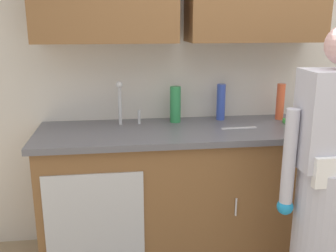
{
  "coord_description": "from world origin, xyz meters",
  "views": [
    {
      "loc": [
        -0.98,
        -1.75,
        1.63
      ],
      "look_at": [
        -0.68,
        0.55,
        1.0
      ],
      "focal_mm": 41.06,
      "sensor_mm": 36.0,
      "label": 1
    }
  ],
  "objects": [
    {
      "name": "counter_cabinet",
      "position": [
        -0.55,
        0.7,
        0.45
      ],
      "size": [
        1.9,
        0.62,
        0.9
      ],
      "color": "brown",
      "rests_on": "ground"
    },
    {
      "name": "sink",
      "position": [
        -0.94,
        0.71,
        0.93
      ],
      "size": [
        0.5,
        0.36,
        0.35
      ],
      "color": "#B7BABF",
      "rests_on": "counter_cabinet"
    },
    {
      "name": "kitchen_wall_with_uppers",
      "position": [
        -0.14,
        0.99,
        1.48
      ],
      "size": [
        4.8,
        0.44,
        2.7
      ],
      "color": "beige",
      "rests_on": "ground"
    },
    {
      "name": "cup_by_sink",
      "position": [
        0.13,
        0.53,
        0.98
      ],
      "size": [
        0.08,
        0.08,
        0.08
      ],
      "primitive_type": "cylinder",
      "color": "#B24C47",
      "rests_on": "countertop"
    },
    {
      "name": "bottle_water_tall",
      "position": [
        0.18,
        0.86,
        1.07
      ],
      "size": [
        0.06,
        0.06,
        0.26
      ],
      "primitive_type": "cylinder",
      "color": "#E05933",
      "rests_on": "countertop"
    },
    {
      "name": "bottle_cleaner_spray",
      "position": [
        -0.25,
        0.9,
        1.07
      ],
      "size": [
        0.06,
        0.06,
        0.26
      ],
      "primitive_type": "cylinder",
      "color": "#334CB2",
      "rests_on": "countertop"
    },
    {
      "name": "bottle_soap",
      "position": [
        -0.59,
        0.87,
        1.07
      ],
      "size": [
        0.08,
        0.08,
        0.26
      ],
      "primitive_type": "cylinder",
      "color": "#2D8C4C",
      "rests_on": "countertop"
    },
    {
      "name": "sponge",
      "position": [
        0.22,
        0.73,
        0.96
      ],
      "size": [
        0.11,
        0.07,
        0.03
      ],
      "primitive_type": "cube",
      "color": "#4CBF4C",
      "rests_on": "countertop"
    },
    {
      "name": "knife_on_counter",
      "position": [
        -0.19,
        0.65,
        0.94
      ],
      "size": [
        0.24,
        0.03,
        0.01
      ],
      "primitive_type": "cube",
      "rotation": [
        0.0,
        0.0,
        0.02
      ],
      "color": "silver",
      "rests_on": "countertop"
    },
    {
      "name": "countertop",
      "position": [
        -0.55,
        0.7,
        0.92
      ],
      "size": [
        1.96,
        0.66,
        0.04
      ],
      "primitive_type": "cube",
      "color": "#595960",
      "rests_on": "counter_cabinet"
    },
    {
      "name": "person_at_sink",
      "position": [
        0.14,
        0.05,
        0.69
      ],
      "size": [
        0.55,
        0.34,
        1.62
      ],
      "color": "white",
      "rests_on": "ground"
    }
  ]
}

